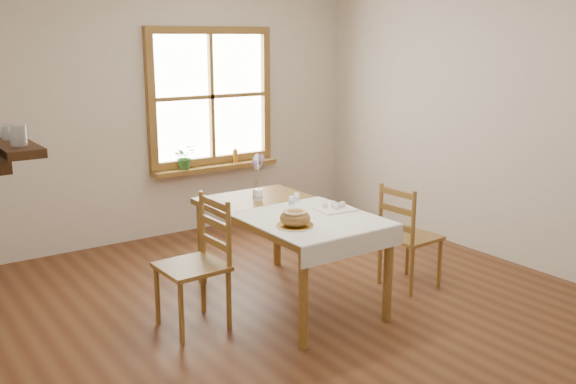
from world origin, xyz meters
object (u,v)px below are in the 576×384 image
(chair_right, at_px, (411,235))
(flower_vase, at_px, (258,196))
(chair_left, at_px, (191,265))
(bread_plate, at_px, (295,226))
(dining_table, at_px, (288,221))

(chair_right, bearing_deg, flower_vase, 52.62)
(chair_left, distance_m, bread_plate, 0.80)
(chair_right, xyz_separation_m, bread_plate, (-1.26, -0.08, 0.32))
(chair_left, height_order, bread_plate, chair_left)
(bread_plate, xyz_separation_m, flower_vase, (0.19, 0.80, 0.03))
(chair_right, relative_size, bread_plate, 3.45)
(dining_table, height_order, chair_right, chair_right)
(chair_left, xyz_separation_m, flower_vase, (0.81, 0.39, 0.32))
(dining_table, relative_size, chair_right, 1.80)
(dining_table, height_order, chair_left, chair_left)
(dining_table, height_order, flower_vase, flower_vase)
(bread_plate, height_order, flower_vase, flower_vase)
(flower_vase, bearing_deg, chair_right, -33.63)
(flower_vase, bearing_deg, bread_plate, -103.13)
(chair_left, distance_m, flower_vase, 0.95)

